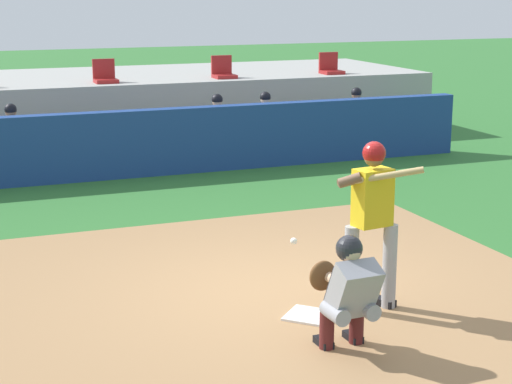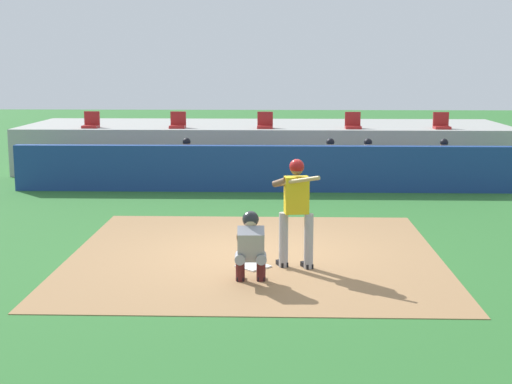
# 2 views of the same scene
# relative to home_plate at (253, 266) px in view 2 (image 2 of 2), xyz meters

# --- Properties ---
(ground_plane) EXTENTS (80.00, 80.00, 0.00)m
(ground_plane) POSITION_rel_home_plate_xyz_m (0.00, 0.80, -0.02)
(ground_plane) COLOR #2D6B2D
(dirt_infield) EXTENTS (6.40, 6.40, 0.01)m
(dirt_infield) POSITION_rel_home_plate_xyz_m (0.00, 0.80, -0.02)
(dirt_infield) COLOR #9E754C
(dirt_infield) RESTS_ON ground
(home_plate) EXTENTS (0.62, 0.62, 0.02)m
(home_plate) POSITION_rel_home_plate_xyz_m (0.00, 0.00, 0.00)
(home_plate) COLOR white
(home_plate) RESTS_ON dirt_infield
(batter_at_plate) EXTENTS (0.77, 0.67, 1.80)m
(batter_at_plate) POSITION_rel_home_plate_xyz_m (0.69, -0.01, 1.01)
(batter_at_plate) COLOR #99999E
(batter_at_plate) RESTS_ON ground
(catcher_crouched) EXTENTS (0.49, 1.65, 1.13)m
(catcher_crouched) POSITION_rel_home_plate_xyz_m (-0.02, -0.86, 0.58)
(catcher_crouched) COLOR gray
(catcher_crouched) RESTS_ON ground
(dugout_wall) EXTENTS (13.00, 0.30, 1.20)m
(dugout_wall) POSITION_rel_home_plate_xyz_m (0.00, 7.30, 0.58)
(dugout_wall) COLOR navy
(dugout_wall) RESTS_ON ground
(dugout_bench) EXTENTS (11.80, 0.44, 0.45)m
(dugout_bench) POSITION_rel_home_plate_xyz_m (0.00, 8.30, 0.20)
(dugout_bench) COLOR olive
(dugout_bench) RESTS_ON ground
(dugout_player_0) EXTENTS (0.49, 0.70, 1.30)m
(dugout_player_0) POSITION_rel_home_plate_xyz_m (-2.11, 8.14, 0.65)
(dugout_player_0) COLOR #939399
(dugout_player_0) RESTS_ON ground
(dugout_player_1) EXTENTS (0.49, 0.70, 1.30)m
(dugout_player_1) POSITION_rel_home_plate_xyz_m (1.81, 8.14, 0.65)
(dugout_player_1) COLOR #939399
(dugout_player_1) RESTS_ON ground
(dugout_player_2) EXTENTS (0.49, 0.70, 1.30)m
(dugout_player_2) POSITION_rel_home_plate_xyz_m (2.83, 8.14, 0.65)
(dugout_player_2) COLOR #939399
(dugout_player_2) RESTS_ON ground
(dugout_player_3) EXTENTS (0.49, 0.70, 1.30)m
(dugout_player_3) POSITION_rel_home_plate_xyz_m (4.88, 8.14, 0.65)
(dugout_player_3) COLOR #939399
(dugout_player_3) RESTS_ON ground
(stands_platform) EXTENTS (15.00, 4.40, 1.40)m
(stands_platform) POSITION_rel_home_plate_xyz_m (0.00, 11.70, 0.68)
(stands_platform) COLOR #9E9E99
(stands_platform) RESTS_ON ground
(stadium_seat_0) EXTENTS (0.46, 0.46, 0.48)m
(stadium_seat_0) POSITION_rel_home_plate_xyz_m (-5.20, 10.18, 1.51)
(stadium_seat_0) COLOR #A51E1E
(stadium_seat_0) RESTS_ON stands_platform
(stadium_seat_1) EXTENTS (0.46, 0.46, 0.48)m
(stadium_seat_1) POSITION_rel_home_plate_xyz_m (-2.60, 10.18, 1.51)
(stadium_seat_1) COLOR #A51E1E
(stadium_seat_1) RESTS_ON stands_platform
(stadium_seat_2) EXTENTS (0.46, 0.46, 0.48)m
(stadium_seat_2) POSITION_rel_home_plate_xyz_m (0.00, 10.18, 1.51)
(stadium_seat_2) COLOR #A51E1E
(stadium_seat_2) RESTS_ON stands_platform
(stadium_seat_3) EXTENTS (0.46, 0.46, 0.48)m
(stadium_seat_3) POSITION_rel_home_plate_xyz_m (2.60, 10.18, 1.51)
(stadium_seat_3) COLOR #A51E1E
(stadium_seat_3) RESTS_ON stands_platform
(stadium_seat_4) EXTENTS (0.46, 0.46, 0.48)m
(stadium_seat_4) POSITION_rel_home_plate_xyz_m (5.20, 10.18, 1.51)
(stadium_seat_4) COLOR #A51E1E
(stadium_seat_4) RESTS_ON stands_platform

